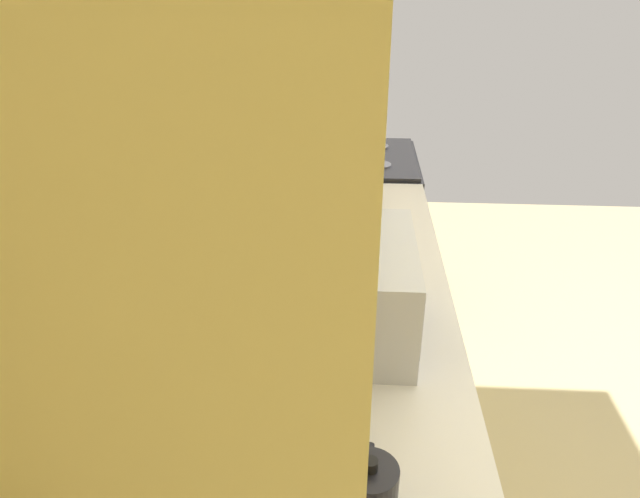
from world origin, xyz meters
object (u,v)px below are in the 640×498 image
Objects in this scene: oven_range at (355,232)px; kettle at (369,495)px; bowl at (363,201)px; microwave at (348,288)px.

oven_range is 2.31m from kettle.
bowl is 1.62m from kettle.
microwave reaches higher than bowl.
oven_range is at bearing 0.60° from kettle.
microwave is at bearing 176.79° from bowl.
kettle is at bearing -179.40° from oven_range.
microwave is (-1.58, 0.03, 0.59)m from oven_range.
kettle is (-1.62, 0.00, 0.05)m from bowl.
kettle is at bearing -175.48° from microwave.
oven_range is at bearing -1.07° from microwave.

